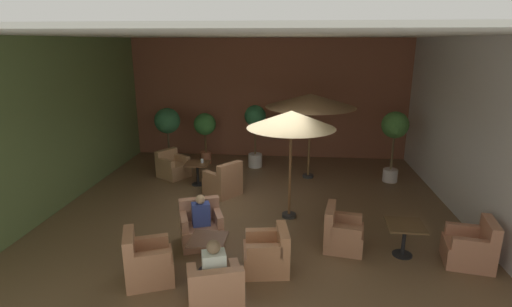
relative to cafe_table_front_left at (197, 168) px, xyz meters
name	(u,v)px	position (x,y,z in m)	size (l,w,h in m)	color
ground_plane	(254,214)	(1.77, -1.80, -0.49)	(9.47, 9.94, 0.02)	brown
wall_back_brick	(268,99)	(1.77, 3.14, 1.52)	(9.47, 0.08, 4.00)	brown
wall_left_accent	(52,126)	(-2.93, -1.80, 1.52)	(0.08, 9.94, 4.00)	#627B45
wall_right_plain	(477,135)	(6.46, -1.80, 1.52)	(0.08, 9.94, 4.00)	silver
ceiling_slab	(254,34)	(1.77, -1.80, 3.55)	(9.47, 9.94, 0.06)	silver
cafe_table_front_left	(197,168)	(0.00, 0.00, 0.00)	(0.66, 0.66, 0.64)	black
armchair_front_left_north	(223,183)	(0.85, -0.67, -0.15)	(1.07, 1.07, 0.91)	tan
armchair_front_left_east	(173,167)	(-0.90, 0.59, -0.18)	(1.04, 1.03, 0.79)	tan
cafe_table_front_right	(405,232)	(4.74, -3.37, 0.00)	(0.69, 0.69, 0.64)	black
armchair_front_right_north	(342,233)	(3.62, -3.18, -0.18)	(0.84, 0.90, 0.83)	#AF7554
armchair_front_right_east	(471,248)	(5.87, -3.56, -0.16)	(0.90, 0.85, 0.87)	tan
cafe_table_mid_center	(208,247)	(1.22, -4.25, -0.02)	(0.63, 0.63, 0.64)	black
armchair_mid_center_north	(201,228)	(0.87, -3.28, -0.16)	(0.99, 0.94, 0.87)	tan
armchair_mid_center_east	(147,263)	(0.25, -4.62, -0.15)	(0.97, 0.94, 0.91)	#B67A54
armchair_mid_center_south	(215,291)	(1.53, -5.23, -0.18)	(0.97, 0.91, 0.78)	#B47855
armchair_mid_center_west	(268,254)	(2.24, -4.10, -0.18)	(0.87, 0.84, 0.78)	tan
patio_umbrella_tall_red	(311,101)	(3.10, 0.93, 1.79)	(2.57, 2.57, 2.48)	#2D2D2D
patio_umbrella_center_beige	(291,120)	(2.58, -1.88, 1.78)	(1.93, 1.93, 2.47)	#2D2D2D
potted_tree_left_corner	(168,126)	(-1.31, 1.60, 0.85)	(0.80, 0.80, 1.89)	#373334
potted_tree_mid_left	(205,128)	(-0.22, 2.03, 0.70)	(0.71, 0.71, 1.67)	#A76246
potted_tree_mid_right	(255,126)	(1.44, 1.80, 0.86)	(0.67, 0.67, 1.99)	silver
potted_tree_right_corner	(394,132)	(5.44, 0.80, 0.98)	(0.74, 0.74, 2.03)	silver
patron_blue_shirt	(201,212)	(0.88, -3.32, 0.21)	(0.40, 0.33, 0.63)	#344595
patron_by_window	(214,265)	(1.52, -5.20, 0.24)	(0.40, 0.35, 0.71)	silver
iced_drink_cup	(202,161)	(0.13, 0.04, 0.21)	(0.08, 0.08, 0.11)	silver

